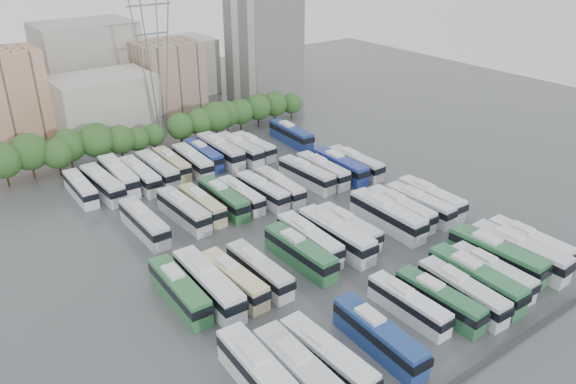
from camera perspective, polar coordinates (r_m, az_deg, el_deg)
ground at (r=81.93m, az=0.93°, el=-4.10°), size 220.00×220.00×0.00m
parapet at (r=63.70m, az=19.96°, el=-15.57°), size 56.00×0.50×0.50m
tree_line at (r=112.74m, az=-13.18°, el=6.22°), size 66.36×7.96×8.30m
city_buildings at (r=137.18m, az=-20.56°, el=10.21°), size 102.00×35.00×20.00m
apartment_tower at (r=140.85m, az=-2.45°, el=14.29°), size 14.00×14.00×26.00m
electricity_pylon at (r=117.75m, az=-13.58°, el=14.19°), size 9.00×6.91×33.83m
bus_r0_s0 at (r=55.57m, az=-2.53°, el=-18.32°), size 3.47×13.56×4.22m
bus_r0_s1 at (r=55.61m, az=1.61°, el=-18.22°), size 3.24×13.66×4.27m
bus_r0_s2 at (r=57.88m, az=4.00°, el=-16.43°), size 3.10×12.38×3.86m
bus_r0_s4 at (r=60.93m, az=9.22°, el=-14.22°), size 3.22×12.42×3.87m
bus_r0_s6 at (r=66.19m, az=12.15°, el=-11.07°), size 2.45×10.98×3.44m
bus_r0_s7 at (r=67.58m, az=15.10°, el=-10.49°), size 2.80×11.59×3.62m
bus_r0_s8 at (r=69.48m, az=17.26°, el=-9.61°), size 3.20×12.16×3.78m
bus_r0_s9 at (r=71.97m, az=18.52°, el=-8.34°), size 3.20×13.05×4.07m
bus_r0_s10 at (r=74.31m, az=19.99°, el=-7.65°), size 2.77×11.50×3.59m
bus_r0_s11 at (r=77.47m, az=20.40°, el=-6.04°), size 3.36×13.33×4.15m
bus_r0_s12 at (r=79.38m, az=22.42°, el=-5.59°), size 3.46×13.46×4.19m
bus_r0_s13 at (r=82.41m, az=23.34°, el=-4.76°), size 2.70×11.98×3.75m
bus_r1_s0 at (r=67.82m, az=-10.99°, el=-9.74°), size 3.03×12.36×3.85m
bus_r1_s1 at (r=67.93m, az=-8.10°, el=-9.23°), size 3.30×13.56×4.23m
bus_r1_s2 at (r=68.93m, az=-5.54°, el=-8.78°), size 3.05×11.83×3.68m
bus_r1_s3 at (r=70.35m, az=-2.94°, el=-7.90°), size 2.64×11.68×3.66m
bus_r1_s5 at (r=73.59m, az=1.21°, el=-6.11°), size 2.96×12.49×3.90m
bus_r1_s6 at (r=76.50m, az=2.17°, el=-4.81°), size 3.18×12.36×3.85m
bus_r1_s7 at (r=77.45m, az=4.90°, el=-4.33°), size 2.94×13.43×4.21m
bus_r1_s8 at (r=80.11m, az=6.14°, el=-3.53°), size 2.54×11.55×3.62m
bus_r1_s10 at (r=83.42m, az=10.04°, el=-2.32°), size 3.22×13.51×4.22m
bus_r1_s11 at (r=86.04m, az=11.35°, el=-1.67°), size 2.85×12.32×3.85m
bus_r1_s12 at (r=88.09m, az=13.18°, el=-1.20°), size 2.99×12.18×3.80m
bus_r1_s13 at (r=90.50m, az=14.30°, el=-0.56°), size 2.99×12.31×3.84m
bus_r2_s1 at (r=83.15m, az=-14.43°, el=-3.00°), size 2.74×12.44×3.90m
bus_r2_s3 at (r=85.39m, az=-10.57°, el=-1.80°), size 3.12×12.45×3.88m
bus_r2_s4 at (r=86.93m, az=-8.73°, el=-1.25°), size 2.51×11.43×3.58m
bus_r2_s5 at (r=88.05m, az=-6.58°, el=-0.65°), size 2.97×12.37×3.86m
bus_r2_s6 at (r=89.38m, az=-4.81°, el=-0.30°), size 2.43×10.93×3.43m
bus_r2_s7 at (r=90.30m, az=-2.62°, el=0.14°), size 2.92×11.73×3.66m
bus_r2_s8 at (r=91.69m, az=-0.85°, el=0.57°), size 3.05×11.74×3.65m
bus_r2_s10 at (r=96.05m, az=1.90°, el=1.83°), size 3.18×12.32×3.84m
bus_r2_s11 at (r=97.84m, az=3.54°, el=2.25°), size 2.97×12.26×3.83m
bus_r2_s12 at (r=99.60m, az=5.30°, el=2.66°), size 3.12×12.72×3.97m
bus_r2_s13 at (r=101.32m, az=6.86°, el=2.95°), size 2.81×12.21×3.82m
bus_r3_s0 at (r=97.33m, az=-20.34°, el=0.39°), size 2.68×11.39×3.56m
bus_r3_s1 at (r=97.10m, az=-18.32°, el=0.79°), size 3.34×12.83×3.99m
bus_r3_s2 at (r=99.44m, az=-16.85°, el=1.64°), size 3.39×13.39×4.17m
bus_r3_s3 at (r=98.81m, az=-14.80°, el=1.68°), size 2.79×12.51×3.92m
bus_r3_s4 at (r=100.40m, az=-13.16°, el=2.27°), size 2.78×12.74×4.00m
bus_r3_s5 at (r=102.78m, az=-11.73°, el=2.86°), size 2.80×11.58×3.61m
bus_r3_s6 at (r=102.75m, az=-9.67°, el=3.12°), size 3.33×12.54×3.90m
bus_r3_s7 at (r=105.69m, az=-8.59°, el=3.78°), size 2.93×11.82×3.68m
bus_r3_s8 at (r=106.47m, az=-6.89°, el=4.22°), size 3.16×13.67×4.28m
bus_r3_s9 at (r=107.01m, az=-5.00°, el=4.37°), size 3.30×13.08×4.07m
bus_r3_s10 at (r=108.93m, az=-3.52°, el=4.68°), size 3.02×11.56×3.59m
bus_r3_s13 at (r=114.61m, az=0.30°, el=5.90°), size 3.39×12.69×3.94m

